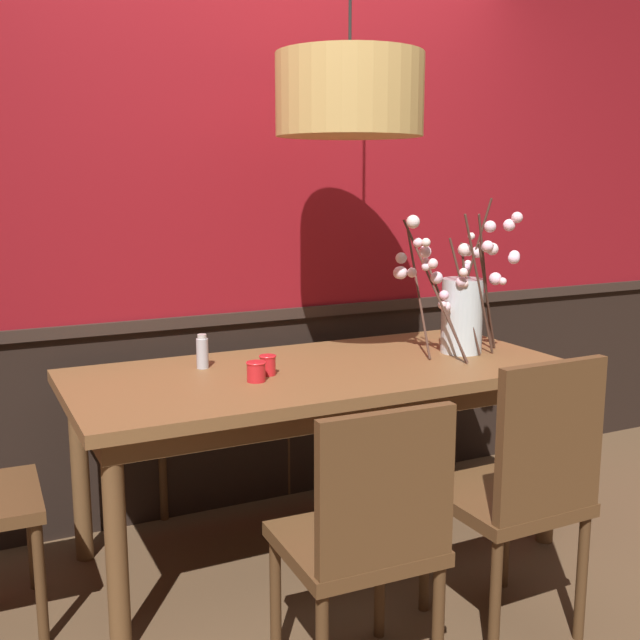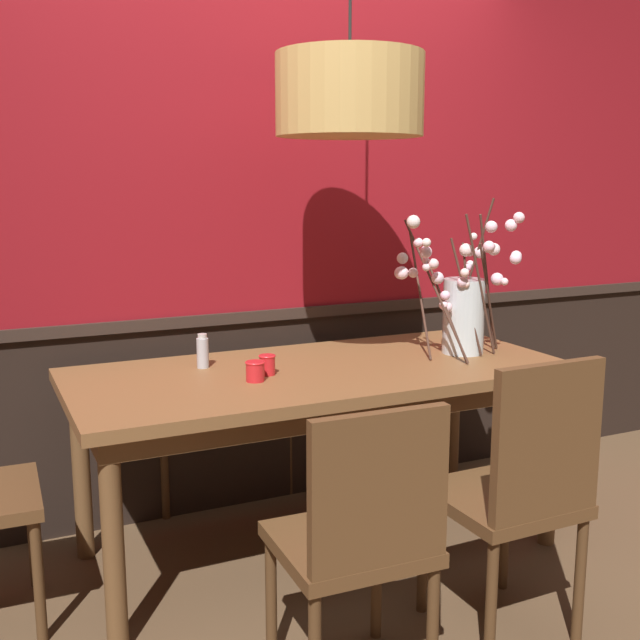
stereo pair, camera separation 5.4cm
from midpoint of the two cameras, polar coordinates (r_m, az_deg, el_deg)
ground_plane at (r=3.33m, az=-0.48°, el=-16.60°), size 24.00×24.00×0.00m
back_wall at (r=3.54m, az=-4.95°, el=9.25°), size 5.32×0.14×2.91m
dining_table at (r=3.08m, az=-0.50°, el=-5.07°), size 1.96×0.88×0.77m
chair_near_side_left at (r=2.28m, az=2.74°, el=-15.57°), size 0.44×0.43×0.91m
chair_far_side_right at (r=3.96m, az=-2.29°, el=-3.98°), size 0.44×0.43×0.95m
chair_near_side_right at (r=2.62m, az=14.11°, el=-11.76°), size 0.43×0.45×0.97m
chair_far_side_left at (r=3.76m, az=-10.63°, el=-5.25°), size 0.47×0.44×0.90m
vase_with_blossoms at (r=3.32m, az=9.96°, el=0.98°), size 0.54×0.42×0.66m
candle_holder_nearer_center at (r=2.85m, az=-5.30°, el=-3.81°), size 0.07×0.07×0.08m
candle_holder_nearer_edge at (r=2.94m, az=-4.42°, el=-3.33°), size 0.07×0.07×0.08m
condiment_bottle at (r=3.07m, az=-9.21°, el=-2.37°), size 0.05×0.05×0.14m
pendant_lamp at (r=2.98m, az=1.67°, el=16.31°), size 0.55×0.55×1.24m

